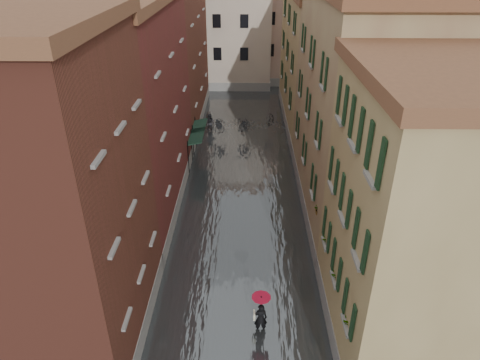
{
  "coord_description": "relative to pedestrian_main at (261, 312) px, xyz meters",
  "views": [
    {
      "loc": [
        0.32,
        -15.39,
        15.17
      ],
      "look_at": [
        -0.04,
        6.76,
        3.0
      ],
      "focal_mm": 32.0,
      "sensor_mm": 36.0,
      "label": 1
    }
  ],
  "objects": [
    {
      "name": "building_right_far",
      "position": [
        6.0,
        25.87,
        4.55
      ],
      "size": [
        6.0,
        16.0,
        11.5
      ],
      "primitive_type": "cube",
      "color": "olive",
      "rests_on": "ground"
    },
    {
      "name": "window_planters",
      "position": [
        3.12,
        1.29,
        2.31
      ],
      "size": [
        0.59,
        8.43,
        0.84
      ],
      "color": "#A05934",
      "rests_on": "ground"
    },
    {
      "name": "floodwater",
      "position": [
        -1.0,
        14.87,
        -1.1
      ],
      "size": [
        10.0,
        60.0,
        0.2
      ],
      "primitive_type": "cube",
      "color": "#3F4446",
      "rests_on": "ground"
    },
    {
      "name": "pedestrian_main",
      "position": [
        0.0,
        0.0,
        0.0
      ],
      "size": [
        0.84,
        0.84,
        2.06
      ],
      "color": "black",
      "rests_on": "ground"
    },
    {
      "name": "ground",
      "position": [
        -1.0,
        1.87,
        -1.2
      ],
      "size": [
        120.0,
        120.0,
        0.0
      ],
      "primitive_type": "plane",
      "color": "#525255",
      "rests_on": "ground"
    },
    {
      "name": "building_end_pink",
      "position": [
        5.0,
        41.87,
        4.8
      ],
      "size": [
        10.0,
        9.0,
        12.0
      ],
      "primitive_type": "cube",
      "color": "tan",
      "rests_on": "ground"
    },
    {
      "name": "building_left_far",
      "position": [
        -8.0,
        25.87,
        5.8
      ],
      "size": [
        6.0,
        16.0,
        14.0
      ],
      "primitive_type": "cube",
      "color": "brown",
      "rests_on": "ground"
    },
    {
      "name": "building_left_mid",
      "position": [
        -8.0,
        10.87,
        5.05
      ],
      "size": [
        6.0,
        14.0,
        12.5
      ],
      "primitive_type": "cube",
      "color": "maroon",
      "rests_on": "ground"
    },
    {
      "name": "building_left_near",
      "position": [
        -8.0,
        -0.13,
        5.3
      ],
      "size": [
        6.0,
        8.0,
        13.0
      ],
      "primitive_type": "cube",
      "color": "brown",
      "rests_on": "ground"
    },
    {
      "name": "awning_far",
      "position": [
        -4.49,
        18.37,
        1.27
      ],
      "size": [
        1.09,
        2.9,
        2.8
      ],
      "color": "black",
      "rests_on": "ground"
    },
    {
      "name": "pedestrian_far",
      "position": [
        -4.0,
        23.15,
        -0.29
      ],
      "size": [
        1.04,
        0.91,
        1.81
      ],
      "primitive_type": "imported",
      "rotation": [
        0.0,
        0.0,
        -0.3
      ],
      "color": "black",
      "rests_on": "ground"
    },
    {
      "name": "building_end_cream",
      "position": [
        -4.0,
        39.87,
        5.3
      ],
      "size": [
        12.0,
        9.0,
        13.0
      ],
      "primitive_type": "cube",
      "color": "beige",
      "rests_on": "ground"
    },
    {
      "name": "building_right_mid",
      "position": [
        6.0,
        10.87,
        5.3
      ],
      "size": [
        6.0,
        14.0,
        13.0
      ],
      "primitive_type": "cube",
      "color": "tan",
      "rests_on": "ground"
    },
    {
      "name": "building_right_near",
      "position": [
        6.0,
        -0.13,
        4.55
      ],
      "size": [
        6.0,
        8.0,
        11.5
      ],
      "primitive_type": "cube",
      "color": "olive",
      "rests_on": "ground"
    },
    {
      "name": "awning_near",
      "position": [
        -4.49,
        16.35,
        1.28
      ],
      "size": [
        1.09,
        3.18,
        2.8
      ],
      "color": "black",
      "rests_on": "ground"
    }
  ]
}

